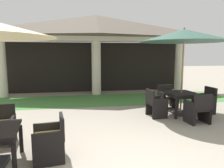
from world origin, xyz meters
TOP-DOWN VIEW (x-y plane):
  - background_pavilion at (0.00, 7.37)m, footprint 10.12×2.77m
  - lawn_strip at (0.00, 5.84)m, footprint 11.92×2.49m
  - patio_chair_near_foreground_east at (-1.48, 0.72)m, footprint 0.65×0.70m
  - patio_chair_near_foreground_north at (-2.67, 1.62)m, footprint 0.66×0.63m
  - patio_table_mid_left at (2.46, 3.13)m, footprint 0.96×0.96m
  - patio_umbrella_mid_left at (2.46, 3.13)m, footprint 2.87×2.87m
  - patio_chair_mid_left_north at (2.39, 4.05)m, footprint 0.64×0.63m
  - patio_chair_mid_left_east at (3.38, 3.21)m, footprint 0.60×0.64m
  - patio_chair_mid_left_south at (2.53, 2.22)m, footprint 0.64×0.58m
  - patio_chair_mid_left_west at (1.54, 3.06)m, footprint 0.56×0.64m

SIDE VIEW (x-z plane):
  - lawn_strip at x=0.00m, z-range 0.00..0.01m
  - patio_chair_near_foreground_east at x=-1.48m, z-range -0.02..0.82m
  - patio_chair_mid_left_north at x=2.39m, z-range -0.02..0.83m
  - patio_chair_near_foreground_north at x=-2.67m, z-range -0.03..0.84m
  - patio_chair_mid_left_east at x=3.38m, z-range -0.03..0.86m
  - patio_chair_mid_left_west at x=1.54m, z-range -0.03..0.87m
  - patio_chair_mid_left_south at x=2.53m, z-range -0.03..0.88m
  - patio_table_mid_left at x=2.46m, z-range 0.27..1.03m
  - patio_umbrella_mid_left at x=2.46m, z-range 1.16..4.03m
  - background_pavilion at x=0.00m, z-range 1.08..4.98m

